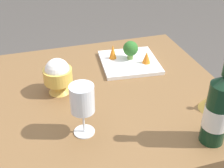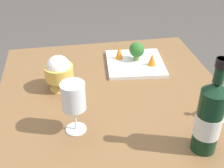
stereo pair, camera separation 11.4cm
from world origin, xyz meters
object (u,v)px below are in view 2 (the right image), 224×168
(wine_glass, at_px, (73,98))
(rice_bowl, at_px, (59,72))
(carrot_garnish_left, at_px, (152,59))
(rice_bowl_lid, at_px, (213,107))
(wine_bottle, at_px, (209,117))
(broccoli_floret, at_px, (137,50))
(serving_plate, at_px, (135,63))
(carrot_garnish_right, at_px, (119,52))

(wine_glass, distance_m, rice_bowl, 0.27)
(carrot_garnish_left, bearing_deg, rice_bowl_lid, 106.79)
(wine_bottle, bearing_deg, broccoli_floret, -82.83)
(serving_plate, distance_m, broccoli_floret, 0.06)
(wine_bottle, bearing_deg, rice_bowl, -44.42)
(broccoli_floret, relative_size, carrot_garnish_right, 1.29)
(serving_plate, xyz_separation_m, carrot_garnish_right, (0.06, -0.05, 0.04))
(broccoli_floret, bearing_deg, rice_bowl, 23.18)
(wine_bottle, bearing_deg, serving_plate, -81.63)
(rice_bowl_lid, bearing_deg, wine_bottle, 55.95)
(carrot_garnish_left, bearing_deg, carrot_garnish_right, -33.18)
(broccoli_floret, xyz_separation_m, carrot_garnish_left, (-0.06, 0.06, -0.02))
(wine_glass, bearing_deg, rice_bowl, -80.57)
(serving_plate, bearing_deg, wine_bottle, 98.37)
(wine_glass, relative_size, rice_bowl_lid, 1.79)
(rice_bowl, xyz_separation_m, broccoli_floret, (-0.35, -0.15, -0.01))
(rice_bowl_lid, bearing_deg, serving_plate, -66.53)
(carrot_garnish_left, relative_size, carrot_garnish_right, 0.82)
(rice_bowl_lid, distance_m, carrot_garnish_left, 0.38)
(rice_bowl_lid, bearing_deg, carrot_garnish_left, -73.21)
(rice_bowl_lid, relative_size, carrot_garnish_left, 1.83)
(wine_bottle, relative_size, serving_plate, 1.13)
(wine_bottle, relative_size, wine_glass, 1.72)
(broccoli_floret, bearing_deg, wine_bottle, 97.17)
(rice_bowl_lid, relative_size, carrot_garnish_right, 1.51)
(wine_bottle, height_order, carrot_garnish_right, wine_bottle)
(wine_bottle, xyz_separation_m, rice_bowl_lid, (-0.09, -0.14, -0.08))
(rice_bowl, bearing_deg, wine_glass, 99.43)
(wine_glass, bearing_deg, carrot_garnish_right, -117.79)
(rice_bowl, relative_size, carrot_garnish_right, 2.13)
(wine_bottle, height_order, wine_glass, wine_bottle)
(wine_bottle, distance_m, serving_plate, 0.56)
(wine_glass, distance_m, carrot_garnish_left, 0.51)
(wine_bottle, xyz_separation_m, broccoli_floret, (0.07, -0.56, -0.05))
(rice_bowl, distance_m, broccoli_floret, 0.38)
(rice_bowl_lid, height_order, carrot_garnish_right, rice_bowl_lid)
(rice_bowl_lid, xyz_separation_m, broccoli_floret, (0.16, -0.42, 0.03))
(wine_bottle, relative_size, carrot_garnish_right, 4.64)
(rice_bowl_lid, relative_size, broccoli_floret, 1.17)
(wine_glass, xyz_separation_m, rice_bowl_lid, (-0.47, 0.01, -0.09))
(carrot_garnish_left, bearing_deg, rice_bowl, 12.85)
(wine_glass, bearing_deg, serving_plate, -127.05)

